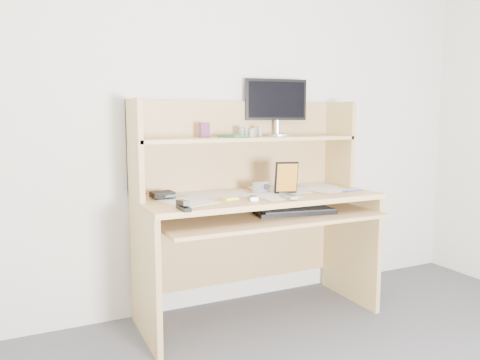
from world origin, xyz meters
name	(u,v)px	position (x,y,z in m)	size (l,w,h in m)	color
back_wall	(236,109)	(0.00, 1.80, 1.25)	(3.60, 0.04, 2.50)	silver
desk	(252,202)	(0.00, 1.56, 0.69)	(1.40, 0.70, 1.30)	tan
paper_clutter	(259,194)	(0.00, 1.48, 0.75)	(1.32, 0.54, 0.01)	white
keyboard	(295,211)	(0.15, 1.32, 0.67)	(0.48, 0.24, 0.03)	black
tv_remote	(288,196)	(0.09, 1.29, 0.76)	(0.04, 0.16, 0.02)	gray
flip_phone	(253,197)	(-0.12, 1.32, 0.77)	(0.04, 0.08, 0.02)	#A2A2A4
stapler	(183,205)	(-0.55, 1.22, 0.78)	(0.04, 0.14, 0.04)	black
wallet	(162,194)	(-0.54, 1.60, 0.77)	(0.12, 0.10, 0.03)	black
sticky_note_pad	(229,198)	(-0.22, 1.41, 0.76)	(0.08, 0.08, 0.01)	gold
digital_camera	(261,187)	(0.04, 1.53, 0.79)	(0.10, 0.04, 0.06)	#BBBCBE
game_case	(286,178)	(0.14, 1.41, 0.85)	(0.13, 0.01, 0.19)	black
blue_pen	(353,191)	(0.55, 1.30, 0.76)	(0.01, 0.01, 0.13)	#1634AC
card_box	(205,130)	(-0.26, 1.68, 1.12)	(0.06, 0.02, 0.09)	#A61619
shelf_book	(233,136)	(-0.10, 1.62, 1.09)	(0.11, 0.16, 0.02)	#2F7647
chip_stack_a	(252,133)	(0.01, 1.59, 1.11)	(0.04, 0.04, 0.05)	black
chip_stack_b	(242,132)	(-0.02, 1.67, 1.11)	(0.04, 0.04, 0.06)	white
chip_stack_c	(251,133)	(0.02, 1.63, 1.11)	(0.04, 0.04, 0.05)	black
chip_stack_d	(260,131)	(0.09, 1.65, 1.11)	(0.04, 0.04, 0.06)	silver
monitor	(276,106)	(0.25, 1.73, 1.27)	(0.42, 0.21, 0.36)	#ACADB2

